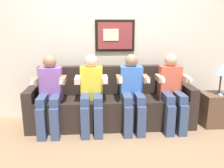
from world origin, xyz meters
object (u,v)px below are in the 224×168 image
(person_left_center, at_px, (92,91))
(side_table_right, at_px, (214,109))
(couch, at_px, (111,105))
(person_leftmost, at_px, (50,91))
(spare_remote_on_table, at_px, (219,94))
(person_right_center, at_px, (132,90))
(person_rightmost, at_px, (172,89))
(table_lamp, at_px, (222,71))

(person_left_center, height_order, side_table_right, person_left_center)
(couch, xyz_separation_m, person_leftmost, (-0.88, -0.17, 0.29))
(side_table_right, relative_size, spare_remote_on_table, 3.85)
(spare_remote_on_table, bearing_deg, person_left_center, -179.99)
(person_leftmost, height_order, person_left_center, same)
(couch, relative_size, person_right_center, 2.25)
(person_leftmost, relative_size, person_left_center, 1.00)
(person_leftmost, xyz_separation_m, side_table_right, (2.48, 0.06, -0.36))
(person_left_center, bearing_deg, person_rightmost, -0.02)
(person_left_center, distance_m, person_right_center, 0.59)
(person_right_center, bearing_deg, side_table_right, 2.70)
(person_rightmost, distance_m, side_table_right, 0.80)
(person_leftmost, xyz_separation_m, table_lamp, (2.53, 0.06, 0.25))
(person_leftmost, distance_m, person_left_center, 0.59)
(couch, xyz_separation_m, spare_remote_on_table, (1.62, -0.17, 0.20))
(person_right_center, height_order, side_table_right, person_right_center)
(couch, xyz_separation_m, person_rightmost, (0.88, -0.17, 0.29))
(person_left_center, height_order, person_right_center, same)
(person_leftmost, relative_size, spare_remote_on_table, 8.54)
(person_right_center, bearing_deg, couch, 150.12)
(table_lamp, height_order, spare_remote_on_table, table_lamp)
(person_left_center, relative_size, person_rightmost, 1.00)
(person_left_center, relative_size, table_lamp, 2.41)
(person_leftmost, relative_size, person_rightmost, 1.00)
(person_right_center, xyz_separation_m, table_lamp, (1.35, 0.06, 0.25))
(couch, xyz_separation_m, side_table_right, (1.60, -0.11, -0.06))
(couch, relative_size, spare_remote_on_table, 19.24)
(couch, bearing_deg, person_leftmost, -169.16)
(person_leftmost, bearing_deg, side_table_right, 1.42)
(spare_remote_on_table, bearing_deg, table_lamp, 63.86)
(side_table_right, relative_size, table_lamp, 1.09)
(spare_remote_on_table, bearing_deg, person_right_center, -179.97)
(person_rightmost, xyz_separation_m, table_lamp, (0.77, 0.06, 0.25))
(person_leftmost, xyz_separation_m, spare_remote_on_table, (2.50, 0.00, -0.10))
(couch, height_order, person_rightmost, person_rightmost)
(couch, relative_size, person_rightmost, 2.25)
(person_left_center, height_order, spare_remote_on_table, person_left_center)
(table_lamp, relative_size, spare_remote_on_table, 3.54)
(couch, bearing_deg, person_rightmost, -10.84)
(side_table_right, height_order, spare_remote_on_table, spare_remote_on_table)
(person_left_center, distance_m, person_rightmost, 1.18)
(person_rightmost, height_order, table_lamp, person_rightmost)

